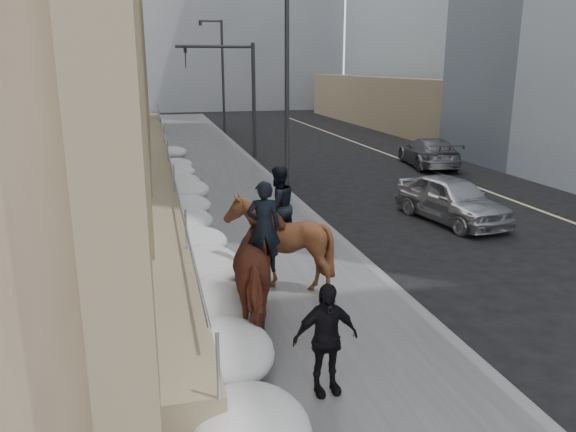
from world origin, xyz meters
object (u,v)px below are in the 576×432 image
object	(u,v)px
mounted_horse_right	(279,239)
car_grey	(429,152)
mounted_horse_left	(264,268)
pedestrian	(325,339)
car_silver	(452,199)

from	to	relation	value
mounted_horse_right	car_grey	xyz separation A→B (m)	(10.73, 13.91, -0.54)
mounted_horse_left	pedestrian	xyz separation A→B (m)	(0.42, -2.49, -0.25)
mounted_horse_left	mounted_horse_right	distance (m)	1.72
mounted_horse_left	car_grey	world-z (taller)	mounted_horse_left
mounted_horse_left	pedestrian	bearing A→B (deg)	104.90
mounted_horse_left	pedestrian	world-z (taller)	mounted_horse_left
mounted_horse_right	pedestrian	xyz separation A→B (m)	(-0.22, -4.08, -0.28)
car_silver	car_grey	size ratio (longest dim) A/B	0.88
mounted_horse_right	mounted_horse_left	bearing A→B (deg)	46.19
mounted_horse_right	car_silver	distance (m)	8.04
mounted_horse_left	mounted_horse_right	world-z (taller)	mounted_horse_left
pedestrian	car_silver	distance (m)	10.98
mounted_horse_right	car_grey	size ratio (longest dim) A/B	0.55
car_silver	car_grey	distance (m)	10.28
car_grey	mounted_horse_right	bearing A→B (deg)	61.89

